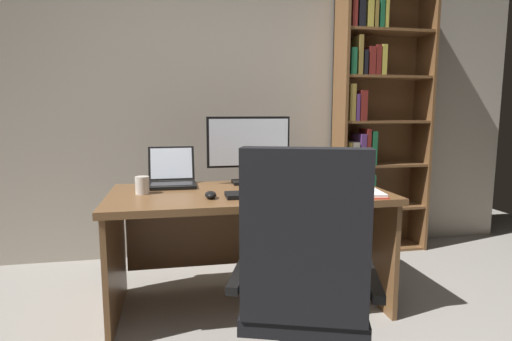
{
  "coord_description": "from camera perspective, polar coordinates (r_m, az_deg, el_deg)",
  "views": [
    {
      "loc": [
        -0.48,
        -1.45,
        1.21
      ],
      "look_at": [
        -0.01,
        0.95,
        0.86
      ],
      "focal_mm": 29.25,
      "sensor_mm": 36.0,
      "label": 1
    }
  ],
  "objects": [
    {
      "name": "monitor",
      "position": [
        2.78,
        -0.91,
        2.97
      ],
      "size": [
        0.56,
        0.16,
        0.45
      ],
      "color": "black",
      "rests_on": "desk"
    },
    {
      "name": "desk",
      "position": [
        2.65,
        -1.29,
        -6.64
      ],
      "size": [
        1.66,
        0.8,
        0.73
      ],
      "color": "brown",
      "rests_on": "ground"
    },
    {
      "name": "reading_stand_with_book",
      "position": [
        2.97,
        7.78,
        0.32
      ],
      "size": [
        0.27,
        0.27,
        0.17
      ],
      "color": "black",
      "rests_on": "desk"
    },
    {
      "name": "wall_back",
      "position": [
        3.58,
        -3.36,
        11.65
      ],
      "size": [
        5.13,
        0.12,
        2.86
      ],
      "primitive_type": "cube",
      "color": "#A89E8E",
      "rests_on": "ground"
    },
    {
      "name": "office_chair",
      "position": [
        1.78,
        6.56,
        -16.94
      ],
      "size": [
        0.7,
        0.62,
        1.08
      ],
      "rotation": [
        0.0,
        0.0,
        -0.33
      ],
      "color": "black",
      "rests_on": "ground"
    },
    {
      "name": "laptop",
      "position": [
        2.77,
        -11.45,
        -0.96
      ],
      "size": [
        0.3,
        0.32,
        0.24
      ],
      "color": "black",
      "rests_on": "desk"
    },
    {
      "name": "pen",
      "position": [
        2.59,
        5.8,
        -2.29
      ],
      "size": [
        0.14,
        0.01,
        0.01
      ],
      "primitive_type": "cylinder",
      "rotation": [
        0.0,
        1.57,
        0.03
      ],
      "color": "black",
      "rests_on": "notepad"
    },
    {
      "name": "bookshelf",
      "position": [
        3.71,
        15.53,
        6.24
      ],
      "size": [
        0.8,
        0.29,
        2.24
      ],
      "color": "brown",
      "rests_on": "ground"
    },
    {
      "name": "keyboard",
      "position": [
        2.38,
        1.01,
        -3.26
      ],
      "size": [
        0.42,
        0.15,
        0.02
      ],
      "primitive_type": "cube",
      "color": "black",
      "rests_on": "desk"
    },
    {
      "name": "open_binder",
      "position": [
        2.46,
        11.43,
        -3.04
      ],
      "size": [
        0.52,
        0.33,
        0.02
      ],
      "rotation": [
        0.0,
        0.0,
        -0.13
      ],
      "color": "#DB422D",
      "rests_on": "desk"
    },
    {
      "name": "computer_mouse",
      "position": [
        2.33,
        -6.23,
        -3.33
      ],
      "size": [
        0.06,
        0.1,
        0.04
      ],
      "primitive_type": "ellipsoid",
      "color": "black",
      "rests_on": "desk"
    },
    {
      "name": "notepad",
      "position": [
        2.59,
        5.37,
        -2.5
      ],
      "size": [
        0.16,
        0.22,
        0.01
      ],
      "primitive_type": "cube",
      "rotation": [
        0.0,
        0.0,
        0.05
      ],
      "color": "white",
      "rests_on": "desk"
    },
    {
      "name": "coffee_mug",
      "position": [
        2.53,
        -15.29,
        -1.95
      ],
      "size": [
        0.08,
        0.08,
        0.1
      ],
      "primitive_type": "cylinder",
      "color": "silver",
      "rests_on": "desk"
    }
  ]
}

